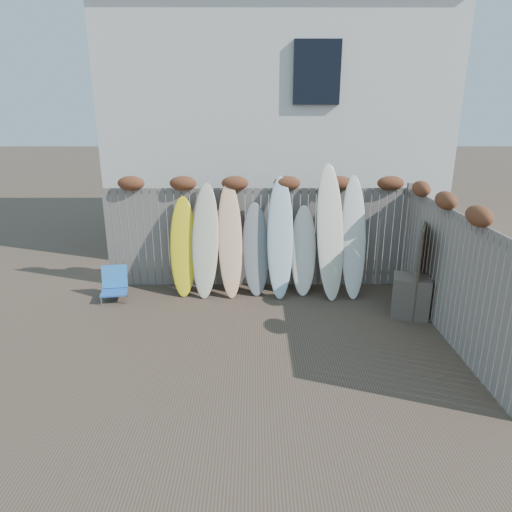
{
  "coord_description": "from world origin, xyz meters",
  "views": [
    {
      "loc": [
        -0.03,
        -6.42,
        3.45
      ],
      "look_at": [
        0.0,
        1.2,
        1.0
      ],
      "focal_mm": 32.0,
      "sensor_mm": 36.0,
      "label": 1
    }
  ],
  "objects_px": {
    "surfboard_0": "(183,247)",
    "wooden_crate": "(411,296)",
    "lattice_panel": "(420,268)",
    "beach_chair": "(114,284)"
  },
  "relations": [
    {
      "from": "beach_chair",
      "to": "lattice_panel",
      "type": "distance_m",
      "value": 5.61
    },
    {
      "from": "surfboard_0",
      "to": "wooden_crate",
      "type": "bearing_deg",
      "value": -17.03
    },
    {
      "from": "wooden_crate",
      "to": "lattice_panel",
      "type": "xyz_separation_m",
      "value": [
        0.18,
        0.22,
        0.43
      ]
    },
    {
      "from": "beach_chair",
      "to": "surfboard_0",
      "type": "distance_m",
      "value": 1.48
    },
    {
      "from": "beach_chair",
      "to": "lattice_panel",
      "type": "height_order",
      "value": "lattice_panel"
    },
    {
      "from": "wooden_crate",
      "to": "surfboard_0",
      "type": "height_order",
      "value": "surfboard_0"
    },
    {
      "from": "wooden_crate",
      "to": "surfboard_0",
      "type": "bearing_deg",
      "value": 165.02
    },
    {
      "from": "lattice_panel",
      "to": "surfboard_0",
      "type": "height_order",
      "value": "surfboard_0"
    },
    {
      "from": "wooden_crate",
      "to": "surfboard_0",
      "type": "relative_size",
      "value": 0.37
    },
    {
      "from": "surfboard_0",
      "to": "lattice_panel",
      "type": "bearing_deg",
      "value": -13.58
    }
  ]
}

